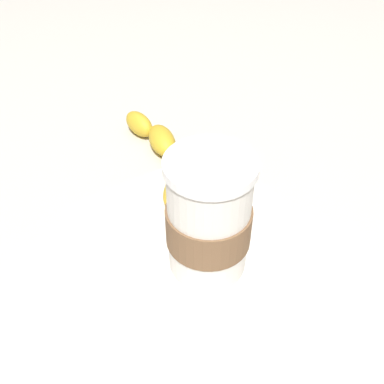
{
  "coord_description": "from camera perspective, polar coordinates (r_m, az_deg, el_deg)",
  "views": [
    {
      "loc": [
        -0.32,
        0.24,
        0.4
      ],
      "look_at": [
        0.0,
        0.0,
        0.05
      ],
      "focal_mm": 42.0,
      "sensor_mm": 36.0,
      "label": 1
    }
  ],
  "objects": [
    {
      "name": "muffin",
      "position": [
        0.53,
        2.25,
        1.15
      ],
      "size": [
        0.1,
        0.1,
        0.11
      ],
      "color": "white",
      "rests_on": "paper_napkin"
    },
    {
      "name": "ground_plane",
      "position": [
        0.57,
        -0.0,
        -4.16
      ],
      "size": [
        3.0,
        3.0,
        0.0
      ],
      "primitive_type": "plane",
      "color": "beige"
    },
    {
      "name": "paper_napkin",
      "position": [
        0.57,
        -0.0,
        -4.11
      ],
      "size": [
        0.24,
        0.24,
        0.0
      ],
      "primitive_type": "cube",
      "rotation": [
        0.0,
        0.0,
        -0.02
      ],
      "color": "white",
      "rests_on": "ground_plane"
    },
    {
      "name": "coffee_cup",
      "position": [
        0.47,
        2.13,
        -3.35
      ],
      "size": [
        0.09,
        0.09,
        0.15
      ],
      "color": "silver",
      "rests_on": "paper_napkin"
    },
    {
      "name": "banana",
      "position": [
        0.65,
        -3.66,
        5.05
      ],
      "size": [
        0.23,
        0.11,
        0.04
      ],
      "color": "gold",
      "rests_on": "paper_napkin"
    }
  ]
}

